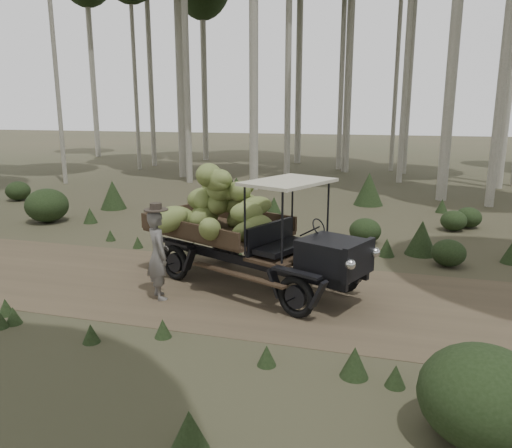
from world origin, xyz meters
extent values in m
plane|color=#473D2B|center=(0.00, 0.00, 0.00)|extent=(120.00, 120.00, 0.00)
cube|color=brown|center=(0.00, 0.00, 0.00)|extent=(70.00, 4.00, 0.01)
cube|color=black|center=(3.86, -0.29, 0.98)|extent=(1.27, 1.24, 0.54)
cube|color=black|center=(4.36, -0.50, 0.98)|extent=(0.48, 0.94, 0.61)
cube|color=black|center=(2.60, 0.26, 1.08)|extent=(0.62, 1.29, 0.54)
cube|color=#38281C|center=(1.35, 0.80, 0.98)|extent=(3.22, 2.71, 0.08)
cube|color=#38281C|center=(1.70, 1.61, 1.16)|extent=(2.54, 1.14, 0.31)
cube|color=#38281C|center=(1.00, -0.01, 1.16)|extent=(2.54, 1.14, 0.31)
cube|color=#38281C|center=(0.09, 1.35, 1.16)|extent=(0.75, 1.64, 0.31)
cube|color=#BCB79C|center=(2.99, 0.09, 2.17)|extent=(1.69, 1.98, 0.06)
cube|color=black|center=(2.44, 0.74, 0.61)|extent=(4.17, 1.88, 0.18)
cube|color=black|center=(2.14, 0.05, 0.61)|extent=(4.17, 1.88, 0.18)
torus|color=black|center=(3.99, 0.51, 0.37)|extent=(0.74, 0.42, 0.74)
torus|color=black|center=(3.37, -0.93, 0.37)|extent=(0.74, 0.42, 0.74)
torus|color=black|center=(1.21, 1.72, 0.37)|extent=(0.74, 0.42, 0.74)
torus|color=black|center=(0.59, 0.28, 0.37)|extent=(0.74, 0.42, 0.74)
sphere|color=beige|center=(4.60, -0.13, 1.03)|extent=(0.18, 0.18, 0.18)
sphere|color=beige|center=(4.25, -0.94, 1.03)|extent=(0.18, 0.18, 0.18)
ellipsoid|color=olive|center=(2.36, 0.33, 1.23)|extent=(0.82, 0.89, 0.60)
ellipsoid|color=olive|center=(0.93, 1.08, 1.57)|extent=(0.71, 0.94, 0.59)
ellipsoid|color=olive|center=(1.20, 1.15, 1.81)|extent=(0.92, 0.70, 0.61)
ellipsoid|color=olive|center=(1.43, 0.68, 2.07)|extent=(0.74, 0.62, 0.43)
ellipsoid|color=olive|center=(2.26, 0.17, 1.18)|extent=(0.91, 0.88, 0.50)
ellipsoid|color=olive|center=(2.11, 0.33, 1.50)|extent=(0.75, 0.59, 0.46)
ellipsoid|color=olive|center=(1.72, 0.84, 1.84)|extent=(0.92, 0.45, 0.55)
ellipsoid|color=olive|center=(1.40, 0.70, 2.05)|extent=(0.98, 0.93, 0.65)
ellipsoid|color=olive|center=(1.69, 1.23, 1.19)|extent=(0.77, 0.87, 0.60)
ellipsoid|color=olive|center=(0.84, 1.20, 1.56)|extent=(0.76, 0.49, 0.60)
ellipsoid|color=olive|center=(1.86, 0.73, 1.84)|extent=(0.73, 0.84, 0.54)
ellipsoid|color=olive|center=(1.41, 0.63, 2.09)|extent=(0.82, 0.75, 0.61)
ellipsoid|color=olive|center=(0.90, 1.14, 1.20)|extent=(0.87, 0.58, 0.69)
ellipsoid|color=olive|center=(2.21, 0.61, 1.59)|extent=(0.81, 0.79, 0.42)
ellipsoid|color=olive|center=(1.37, 0.86, 1.85)|extent=(0.87, 0.87, 0.59)
ellipsoid|color=olive|center=(1.19, 0.74, 2.15)|extent=(0.54, 0.76, 0.58)
ellipsoid|color=olive|center=(0.51, 0.57, 1.27)|extent=(0.95, 0.77, 0.55)
ellipsoid|color=olive|center=(1.73, 1.07, 1.53)|extent=(0.86, 0.42, 0.60)
ellipsoid|color=olive|center=(1.10, 1.26, 1.85)|extent=(0.84, 0.62, 0.57)
ellipsoid|color=olive|center=(1.27, 0.79, 2.10)|extent=(0.82, 0.91, 0.65)
ellipsoid|color=olive|center=(1.01, 0.82, 1.26)|extent=(0.68, 0.95, 0.55)
ellipsoid|color=olive|center=(1.30, 0.97, 1.52)|extent=(0.59, 0.76, 0.50)
ellipsoid|color=olive|center=(0.62, 0.10, 1.31)|extent=(0.94, 0.66, 0.74)
ellipsoid|color=olive|center=(1.61, -0.32, 1.29)|extent=(0.56, 0.86, 0.69)
imported|color=#605C58|center=(0.73, -0.74, 0.84)|extent=(0.71, 0.72, 1.67)
cylinder|color=#342B24|center=(0.73, -0.74, 1.69)|extent=(0.63, 0.63, 0.02)
cylinder|color=#342B24|center=(0.73, -0.74, 1.75)|extent=(0.31, 0.31, 0.13)
cylinder|color=#B2AD9E|center=(1.92, 19.62, 7.58)|extent=(0.26, 0.26, 15.16)
cylinder|color=#B2AD9E|center=(-4.69, 13.22, 7.32)|extent=(0.29, 0.29, 14.64)
cylinder|color=#B2AD9E|center=(4.48, 20.66, 8.84)|extent=(0.24, 0.24, 17.69)
cylinder|color=#B2AD9E|center=(-7.88, 23.40, 7.54)|extent=(0.38, 0.38, 15.08)
cylinder|color=#B2AD9E|center=(-9.62, 17.34, 7.51)|extent=(0.23, 0.23, 15.02)
cylinder|color=#B2AD9E|center=(-16.43, 23.56, 8.58)|extent=(0.39, 0.39, 17.16)
cylinder|color=#B2AD9E|center=(2.10, 19.29, 8.26)|extent=(0.27, 0.27, 16.53)
cylinder|color=#B2AD9E|center=(-9.61, 19.16, 8.88)|extent=(0.30, 0.30, 17.77)
ellipsoid|color=#233319|center=(6.11, 2.81, 0.31)|extent=(0.76, 0.76, 0.60)
cone|color=#233319|center=(0.07, 5.91, 0.69)|extent=(1.25, 1.25, 1.39)
ellipsoid|color=#233319|center=(5.90, -3.60, 0.54)|extent=(1.33, 1.33, 1.07)
cone|color=#233319|center=(2.99, -4.56, 0.23)|extent=(0.42, 0.42, 0.47)
ellipsoid|color=#233319|center=(6.54, 6.39, 0.30)|extent=(0.74, 0.74, 0.59)
cone|color=#233319|center=(3.91, 9.76, 0.60)|extent=(1.07, 1.07, 1.19)
ellipsoid|color=#233319|center=(-5.55, 4.11, 0.53)|extent=(1.31, 1.31, 1.04)
ellipsoid|color=#233319|center=(-9.13, 6.98, 0.37)|extent=(0.91, 0.91, 0.73)
cone|color=#233319|center=(1.22, 6.19, 0.39)|extent=(0.70, 0.70, 0.78)
cone|color=#233319|center=(4.50, -2.60, 0.21)|extent=(0.39, 0.39, 0.43)
ellipsoid|color=#233319|center=(4.16, 4.28, 0.34)|extent=(0.83, 0.83, 0.66)
cone|color=#233319|center=(4.75, 3.23, 0.22)|extent=(0.40, 0.40, 0.44)
cone|color=#233319|center=(5.55, 3.61, 0.42)|extent=(0.76, 0.76, 0.85)
ellipsoid|color=#233319|center=(-2.48, 11.84, 0.34)|extent=(0.83, 0.83, 0.67)
cone|color=#233319|center=(-4.73, 6.55, 0.50)|extent=(0.90, 0.90, 1.00)
cone|color=#233319|center=(-1.65, 7.90, 0.42)|extent=(0.75, 0.75, 0.83)
cone|color=#233319|center=(6.41, 9.05, 0.23)|extent=(0.42, 0.42, 0.47)
ellipsoid|color=#233319|center=(7.00, 6.92, 0.31)|extent=(0.76, 0.76, 0.61)
cone|color=#233319|center=(-4.20, 4.36, 0.24)|extent=(0.43, 0.43, 0.48)
cone|color=#233319|center=(-1.06, -2.46, 0.15)|extent=(0.27, 0.27, 0.30)
cone|color=#233319|center=(1.53, -2.23, 0.15)|extent=(0.27, 0.27, 0.30)
cone|color=#233319|center=(0.56, -2.70, 0.15)|extent=(0.27, 0.27, 0.30)
cone|color=#233319|center=(2.06, 2.23, 0.15)|extent=(0.27, 0.27, 0.30)
cone|color=#233319|center=(-1.46, -2.20, 0.15)|extent=(0.27, 0.27, 0.30)
cone|color=#233319|center=(1.25, 2.33, 0.15)|extent=(0.27, 0.27, 0.30)
cone|color=#233319|center=(3.31, -2.63, 0.15)|extent=(0.27, 0.27, 0.30)
cone|color=#233319|center=(2.20, 2.20, 0.15)|extent=(0.27, 0.27, 0.30)
cone|color=#233319|center=(5.03, -2.70, 0.15)|extent=(0.27, 0.27, 0.30)
cone|color=#233319|center=(0.83, 2.54, 0.15)|extent=(0.27, 0.27, 0.30)
cone|color=#233319|center=(5.49, -2.81, 0.15)|extent=(0.27, 0.27, 0.30)
cone|color=#233319|center=(-2.44, 2.67, 0.15)|extent=(0.27, 0.27, 0.30)
cone|color=#233319|center=(0.19, 2.16, 0.15)|extent=(0.27, 0.27, 0.30)
cone|color=#233319|center=(-1.38, 2.23, 0.15)|extent=(0.27, 0.27, 0.30)
camera|label=1|loc=(4.90, -8.73, 3.49)|focal=35.00mm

